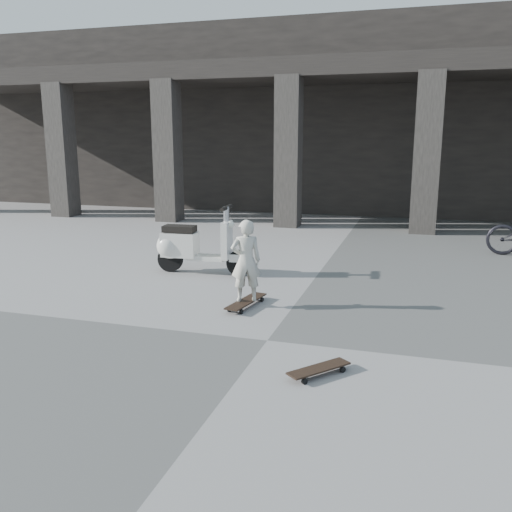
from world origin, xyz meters
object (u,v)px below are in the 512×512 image
(skateboard_spare, at_px, (319,369))
(scooter, at_px, (188,246))
(child, at_px, (246,261))
(longboard, at_px, (246,302))

(skateboard_spare, distance_m, scooter, 4.78)
(skateboard_spare, height_order, child, child)
(skateboard_spare, bearing_deg, longboard, 75.61)
(child, bearing_deg, skateboard_spare, 100.84)
(longboard, distance_m, child, 0.61)
(longboard, relative_size, skateboard_spare, 1.41)
(child, height_order, scooter, child)
(longboard, bearing_deg, child, 36.98)
(longboard, distance_m, skateboard_spare, 2.46)
(child, bearing_deg, longboard, 91.80)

